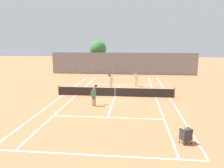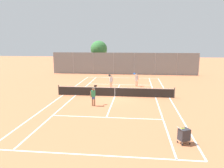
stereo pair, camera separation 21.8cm
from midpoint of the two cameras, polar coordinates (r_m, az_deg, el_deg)
The scene contains 15 objects.
ground_plane at distance 22.45m, azimuth 0.50°, elevation -3.25°, with size 120.00×120.00×0.00m, color #C67047.
court_line_markings at distance 22.45m, azimuth 0.50°, elevation -3.25°, with size 11.10×23.90×0.01m.
tennis_net at distance 22.33m, azimuth 0.50°, elevation -1.99°, with size 12.00×0.10×1.07m.
ball_cart at distance 12.89m, azimuth 18.27°, elevation -12.34°, with size 0.76×0.69×0.96m.
player_near_side at distance 19.04m, azimuth -5.09°, elevation -3.02°, with size 0.50×0.86×1.77m.
player_far_left at distance 26.18m, azimuth -0.55°, elevation 0.87°, with size 0.52×0.85×1.77m.
player_far_right at distance 27.63m, azimuth 6.11°, elevation 1.34°, with size 0.68×0.73×1.77m.
loose_tennis_ball_0 at distance 24.37m, azimuth 7.70°, elevation -2.13°, with size 0.07×0.07×0.07m, color #D1DB33.
loose_tennis_ball_1 at distance 32.77m, azimuth 1.78°, elevation 1.32°, with size 0.07×0.07×0.07m, color #D1DB33.
loose_tennis_ball_2 at distance 24.04m, azimuth 1.40°, elevation -2.22°, with size 0.07×0.07×0.07m, color #D1DB33.
loose_tennis_ball_3 at distance 20.00m, azimuth -11.46°, elevation -5.16°, with size 0.07×0.07×0.07m, color #D1DB33.
loose_tennis_ball_4 at distance 32.51m, azimuth -5.83°, elevation 1.19°, with size 0.07×0.07×0.07m, color #D1DB33.
loose_tennis_ball_5 at distance 16.54m, azimuth 13.19°, elevation -8.68°, with size 0.07×0.07×0.07m, color #D1DB33.
back_fence at distance 37.40m, azimuth 2.72°, elevation 5.35°, with size 24.85×0.08×3.73m.
tree_behind_left at distance 40.54m, azimuth -3.71°, elevation 9.02°, with size 3.03×3.03×5.74m.
Camera 1 is at (1.90, -21.68, 5.50)m, focal length 35.00 mm.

